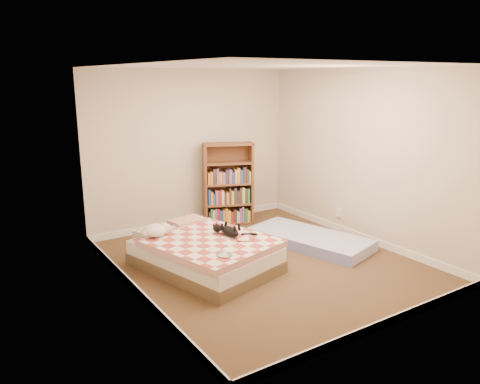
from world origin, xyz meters
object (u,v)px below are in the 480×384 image
bed (204,252)px  white_dog (156,230)px  bookshelf (227,193)px  floor_mattress (310,239)px  black_cat (229,230)px

bed → white_dog: (-0.48, 0.36, 0.28)m
bed → bookshelf: size_ratio=1.46×
bookshelf → white_dog: size_ratio=3.25×
bed → bookshelf: 1.92m
bookshelf → white_dog: bearing=-126.8°
bed → bookshelf: bearing=34.5°
bed → floor_mattress: 1.71m
white_dog → black_cat: bearing=-63.0°
floor_mattress → white_dog: (-2.19, 0.44, 0.41)m
floor_mattress → black_cat: black_cat is taller
bookshelf → floor_mattress: 1.65m
bed → floor_mattress: (1.70, -0.08, -0.13)m
bookshelf → white_dog: (-1.72, -1.08, -0.02)m
bookshelf → floor_mattress: (0.46, -1.53, -0.43)m
white_dog → bed: bearing=-69.8°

